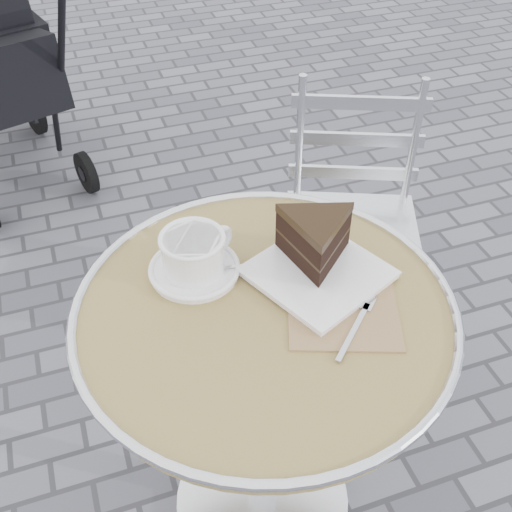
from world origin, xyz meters
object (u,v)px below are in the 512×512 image
object	(u,v)px
cafe_table	(264,365)
cake_plate_set	(317,247)
bistro_chair	(353,192)
cappuccino_set	(195,257)

from	to	relation	value
cafe_table	cake_plate_set	distance (m)	0.27
cake_plate_set	bistro_chair	xyz separation A→B (m)	(0.33, 0.47, -0.27)
cafe_table	bistro_chair	xyz separation A→B (m)	(0.46, 0.54, -0.05)
cafe_table	cake_plate_set	xyz separation A→B (m)	(0.13, 0.07, 0.22)
cappuccino_set	bistro_chair	size ratio (longest dim) A/B	0.25
cafe_table	cake_plate_set	bearing A→B (deg)	27.82
cake_plate_set	cappuccino_set	bearing A→B (deg)	139.52
cappuccino_set	cake_plate_set	xyz separation A→B (m)	(0.23, -0.07, 0.02)
cappuccino_set	bistro_chair	distance (m)	0.73
bistro_chair	cappuccino_set	bearing A→B (deg)	-121.37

